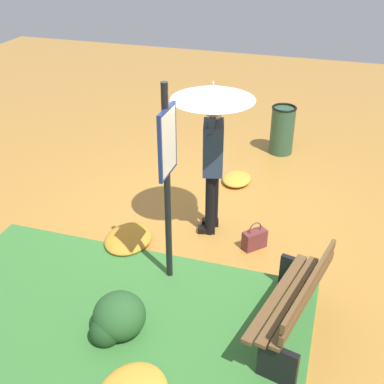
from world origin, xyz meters
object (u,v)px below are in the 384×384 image
handbag (254,239)px  trash_bin (282,130)px  park_bench (293,303)px  person_with_umbrella (213,121)px  info_sign_post (167,165)px

handbag → trash_bin: (-2.89, -0.11, 0.29)m
park_bench → trash_bin: 4.27m
person_with_umbrella → trash_bin: bearing=169.7°
info_sign_post → trash_bin: bearing=169.6°
handbag → info_sign_post: bearing=-42.6°
person_with_umbrella → handbag: (0.16, 0.61, -1.42)m
info_sign_post → handbag: size_ratio=6.22×
person_with_umbrella → info_sign_post: 1.04m
handbag → park_bench: park_bench is taller
handbag → park_bench: (1.32, 0.62, 0.28)m
person_with_umbrella → handbag: person_with_umbrella is taller
person_with_umbrella → info_sign_post: (1.02, -0.19, -0.11)m
person_with_umbrella → park_bench: (1.47, 1.23, -1.15)m
info_sign_post → park_bench: size_ratio=1.62×
person_with_umbrella → park_bench: 2.24m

